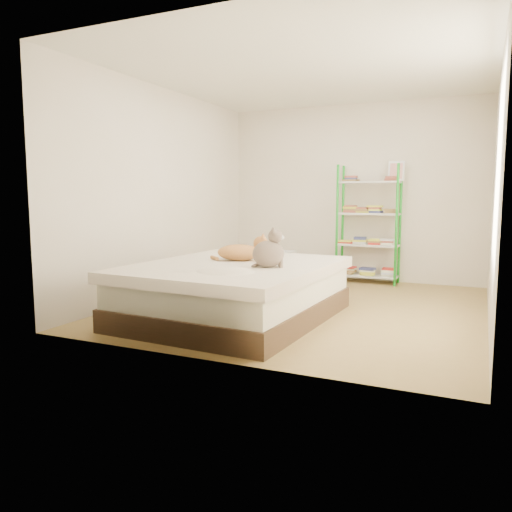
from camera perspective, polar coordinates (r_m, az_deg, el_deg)
The scene contains 7 objects.
room at distance 5.63m, azimuth 5.84°, elevation 7.29°, with size 3.81×4.21×2.61m.
bed at distance 5.14m, azimuth -2.41°, elevation -4.01°, with size 1.90×2.33×0.57m.
orange_cat at distance 5.30m, azimuth -1.94°, elevation 0.65°, with size 0.55×0.30×0.22m, color #CF8844, non-canonical shape.
grey_cat at distance 4.80m, azimuth 1.43°, elevation 0.92°, with size 0.28×0.33×0.38m, color gray, non-canonical shape.
shelf_unit at distance 7.38m, azimuth 12.76°, elevation 3.19°, with size 0.91×0.36×1.74m.
cardboard_box at distance 6.86m, azimuth 7.51°, elevation -2.19°, with size 0.60×0.60×0.41m.
white_bin at distance 7.62m, azimuth 2.94°, elevation -0.97°, with size 0.38×0.33×0.42m.
Camera 1 is at (1.81, -5.33, 1.26)m, focal length 35.00 mm.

